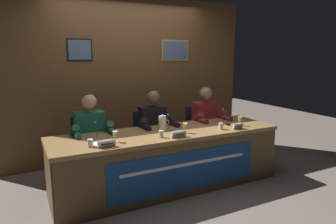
{
  "coord_description": "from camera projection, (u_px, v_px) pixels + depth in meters",
  "views": [
    {
      "loc": [
        -1.68,
        -3.33,
        1.7
      ],
      "look_at": [
        0.0,
        0.0,
        0.99
      ],
      "focal_mm": 32.35,
      "sensor_mm": 36.0,
      "label": 1
    }
  ],
  "objects": [
    {
      "name": "nameplate_center",
      "position": [
        179.0,
        134.0,
        3.56
      ],
      "size": [
        0.19,
        0.06,
        0.08
      ],
      "color": "white",
      "rests_on": "conference_table"
    },
    {
      "name": "water_cup_left",
      "position": [
        90.0,
        144.0,
        3.18
      ],
      "size": [
        0.06,
        0.06,
        0.08
      ],
      "color": "silver",
      "rests_on": "conference_table"
    },
    {
      "name": "water_cup_center",
      "position": [
        161.0,
        134.0,
        3.55
      ],
      "size": [
        0.06,
        0.06,
        0.08
      ],
      "color": "silver",
      "rests_on": "conference_table"
    },
    {
      "name": "microphone_left",
      "position": [
        98.0,
        135.0,
        3.38
      ],
      "size": [
        0.06,
        0.17,
        0.22
      ],
      "color": "black",
      "rests_on": "conference_table"
    },
    {
      "name": "ground_plane",
      "position": [
        168.0,
        185.0,
        3.98
      ],
      "size": [
        12.0,
        12.0,
        0.0
      ],
      "primitive_type": "plane",
      "color": "#70665B"
    },
    {
      "name": "juice_glass_center",
      "position": [
        185.0,
        126.0,
        3.75
      ],
      "size": [
        0.06,
        0.06,
        0.12
      ],
      "color": "white",
      "rests_on": "conference_table"
    },
    {
      "name": "microphone_center",
      "position": [
        171.0,
        126.0,
        3.83
      ],
      "size": [
        0.06,
        0.17,
        0.22
      ],
      "color": "black",
      "rests_on": "conference_table"
    },
    {
      "name": "juice_glass_right",
      "position": [
        240.0,
        119.0,
        4.14
      ],
      "size": [
        0.06,
        0.06,
        0.12
      ],
      "color": "white",
      "rests_on": "conference_table"
    },
    {
      "name": "wall_back_panelled",
      "position": [
        130.0,
        79.0,
        4.94
      ],
      "size": [
        4.13,
        0.14,
        2.6
      ],
      "color": "brown",
      "rests_on": "ground_plane"
    },
    {
      "name": "panelist_right",
      "position": [
        207.0,
        121.0,
        4.59
      ],
      "size": [
        0.51,
        0.48,
        1.22
      ],
      "color": "black",
      "rests_on": "ground_plane"
    },
    {
      "name": "chair_left",
      "position": [
        89.0,
        151.0,
        4.04
      ],
      "size": [
        0.44,
        0.44,
        0.89
      ],
      "color": "black",
      "rests_on": "ground_plane"
    },
    {
      "name": "panelist_left",
      "position": [
        92.0,
        134.0,
        3.82
      ],
      "size": [
        0.51,
        0.48,
        1.22
      ],
      "color": "black",
      "rests_on": "ground_plane"
    },
    {
      "name": "nameplate_right",
      "position": [
        238.0,
        126.0,
        3.96
      ],
      "size": [
        0.16,
        0.06,
        0.08
      ],
      "color": "white",
      "rests_on": "conference_table"
    },
    {
      "name": "chair_center",
      "position": [
        149.0,
        142.0,
        4.43
      ],
      "size": [
        0.44,
        0.44,
        0.89
      ],
      "color": "black",
      "rests_on": "ground_plane"
    },
    {
      "name": "water_pitcher_central",
      "position": [
        162.0,
        123.0,
        3.88
      ],
      "size": [
        0.15,
        0.1,
        0.21
      ],
      "color": "silver",
      "rests_on": "conference_table"
    },
    {
      "name": "juice_glass_left",
      "position": [
        115.0,
        134.0,
        3.36
      ],
      "size": [
        0.06,
        0.06,
        0.12
      ],
      "color": "white",
      "rests_on": "conference_table"
    },
    {
      "name": "chair_right",
      "position": [
        200.0,
        135.0,
        4.82
      ],
      "size": [
        0.44,
        0.44,
        0.89
      ],
      "color": "black",
      "rests_on": "ground_plane"
    },
    {
      "name": "water_cup_right",
      "position": [
        221.0,
        126.0,
        3.94
      ],
      "size": [
        0.06,
        0.06,
        0.08
      ],
      "color": "silver",
      "rests_on": "conference_table"
    },
    {
      "name": "conference_table",
      "position": [
        172.0,
        151.0,
        3.79
      ],
      "size": [
        2.93,
        0.84,
        0.74
      ],
      "color": "olive",
      "rests_on": "ground_plane"
    },
    {
      "name": "microphone_right",
      "position": [
        226.0,
        119.0,
        4.21
      ],
      "size": [
        0.06,
        0.17,
        0.22
      ],
      "color": "black",
      "rests_on": "conference_table"
    },
    {
      "name": "panelist_center",
      "position": [
        155.0,
        127.0,
        4.21
      ],
      "size": [
        0.51,
        0.48,
        1.22
      ],
      "color": "black",
      "rests_on": "ground_plane"
    },
    {
      "name": "document_stack_left",
      "position": [
        99.0,
        144.0,
        3.29
      ],
      "size": [
        0.22,
        0.17,
        0.01
      ],
      "color": "white",
      "rests_on": "conference_table"
    },
    {
      "name": "nameplate_left",
      "position": [
        106.0,
        144.0,
        3.18
      ],
      "size": [
        0.19,
        0.06,
        0.08
      ],
      "color": "white",
      "rests_on": "conference_table"
    }
  ]
}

